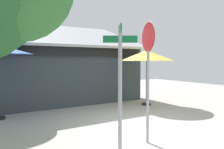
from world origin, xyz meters
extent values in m
cube|color=#ADA8A0|center=(0.00, 0.00, -0.05)|extent=(28.00, 28.00, 0.10)
cube|color=#333D42|center=(-0.65, 5.84, 1.45)|extent=(7.73, 4.28, 2.89)
cube|color=#B7BABF|center=(-0.65, 5.69, 3.51)|extent=(8.23, 4.79, 1.58)
cube|color=black|center=(-0.65, 3.65, 2.54)|extent=(7.13, 0.16, 0.44)
cylinder|color=#A8AAB2|center=(-1.83, -1.73, 1.46)|extent=(0.09, 0.09, 2.92)
cube|color=#116B38|center=(-1.83, -1.73, 2.82)|extent=(0.43, 0.68, 0.16)
cube|color=#116B38|center=(-1.83, -1.73, 2.60)|extent=(0.68, 0.43, 0.16)
cube|color=white|center=(-1.61, -1.37, 2.82)|extent=(0.06, 0.07, 0.16)
cylinder|color=#A8AAB2|center=(-0.89, -1.62, 1.19)|extent=(0.07, 0.07, 2.37)
cylinder|color=white|center=(-0.89, -1.62, 2.70)|extent=(0.23, 0.76, 0.79)
cylinder|color=red|center=(-0.89, -1.62, 2.70)|extent=(0.23, 0.72, 0.74)
cylinder|color=black|center=(2.46, 2.34, 0.04)|extent=(0.44, 0.44, 0.08)
cylinder|color=#333335|center=(2.46, 2.34, 1.08)|extent=(0.05, 0.05, 2.16)
cone|color=#EAD14C|center=(2.46, 2.34, 2.36)|extent=(2.57, 2.57, 0.50)
sphere|color=silver|center=(2.46, 2.34, 2.64)|extent=(0.08, 0.08, 0.08)
camera|label=1|loc=(-4.80, -6.10, 2.11)|focal=37.23mm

